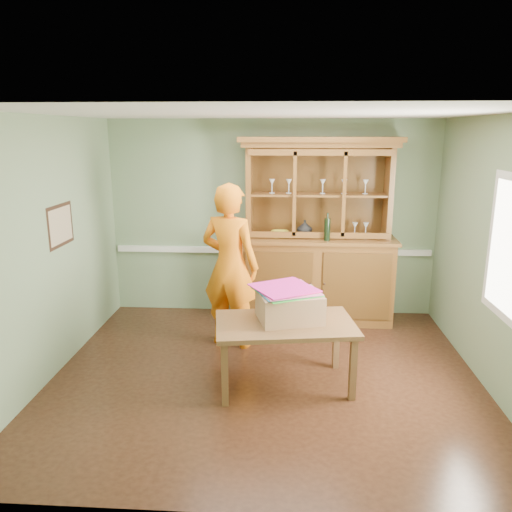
# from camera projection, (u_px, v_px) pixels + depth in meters

# --- Properties ---
(floor) EXTENTS (4.50, 4.50, 0.00)m
(floor) POSITION_uv_depth(u_px,v_px,m) (265.00, 375.00, 5.34)
(floor) COLOR #472716
(floor) RESTS_ON ground
(ceiling) EXTENTS (4.50, 4.50, 0.00)m
(ceiling) POSITION_uv_depth(u_px,v_px,m) (266.00, 113.00, 4.67)
(ceiling) COLOR white
(ceiling) RESTS_ON wall_back
(wall_back) EXTENTS (4.50, 0.00, 4.50)m
(wall_back) POSITION_uv_depth(u_px,v_px,m) (272.00, 219.00, 6.94)
(wall_back) COLOR gray
(wall_back) RESTS_ON floor
(wall_left) EXTENTS (0.00, 4.00, 4.00)m
(wall_left) POSITION_uv_depth(u_px,v_px,m) (48.00, 250.00, 5.14)
(wall_left) COLOR gray
(wall_left) RESTS_ON floor
(wall_right) EXTENTS (0.00, 4.00, 4.00)m
(wall_right) POSITION_uv_depth(u_px,v_px,m) (496.00, 257.00, 4.87)
(wall_right) COLOR gray
(wall_right) RESTS_ON floor
(wall_front) EXTENTS (4.50, 0.00, 4.50)m
(wall_front) POSITION_uv_depth(u_px,v_px,m) (251.00, 330.00, 3.07)
(wall_front) COLOR gray
(wall_front) RESTS_ON floor
(chair_rail) EXTENTS (4.41, 0.05, 0.08)m
(chair_rail) POSITION_uv_depth(u_px,v_px,m) (272.00, 251.00, 7.03)
(chair_rail) COLOR white
(chair_rail) RESTS_ON wall_back
(framed_map) EXTENTS (0.03, 0.60, 0.46)m
(framed_map) POSITION_uv_depth(u_px,v_px,m) (61.00, 225.00, 5.38)
(framed_map) COLOR #331E14
(framed_map) RESTS_ON wall_left
(window_panel) EXTENTS (0.03, 0.96, 1.36)m
(window_panel) POSITION_uv_depth(u_px,v_px,m) (509.00, 249.00, 4.54)
(window_panel) COLOR white
(window_panel) RESTS_ON wall_right
(china_hutch) EXTENTS (2.10, 0.69, 2.47)m
(china_hutch) POSITION_uv_depth(u_px,v_px,m) (316.00, 258.00, 6.75)
(china_hutch) COLOR brown
(china_hutch) RESTS_ON floor
(dining_table) EXTENTS (1.48, 1.02, 0.69)m
(dining_table) POSITION_uv_depth(u_px,v_px,m) (285.00, 330.00, 4.99)
(dining_table) COLOR brown
(dining_table) RESTS_ON floor
(cardboard_box) EXTENTS (0.71, 0.63, 0.28)m
(cardboard_box) POSITION_uv_depth(u_px,v_px,m) (290.00, 307.00, 5.00)
(cardboard_box) COLOR #AB7B58
(cardboard_box) RESTS_ON dining_table
(kite_stack) EXTENTS (0.74, 0.74, 0.04)m
(kite_stack) POSITION_uv_depth(u_px,v_px,m) (286.00, 290.00, 5.00)
(kite_stack) COLOR green
(kite_stack) RESTS_ON cardboard_box
(person) EXTENTS (0.84, 0.69, 1.97)m
(person) POSITION_uv_depth(u_px,v_px,m) (230.00, 266.00, 5.90)
(person) COLOR orange
(person) RESTS_ON floor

